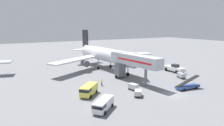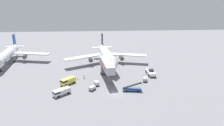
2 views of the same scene
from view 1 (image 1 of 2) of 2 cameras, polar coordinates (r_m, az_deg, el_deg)
ground_plane at (r=46.00m, az=17.30°, el=-8.54°), size 300.00×300.00×0.00m
airplane_at_gate at (r=67.70m, az=-1.97°, el=2.40°), size 39.79×36.18×12.97m
jet_bridge at (r=52.45m, az=5.77°, el=0.56°), size 5.24×16.47×7.46m
pushback_tug at (r=66.86m, az=17.35°, el=-1.47°), size 2.86×7.04×2.58m
belt_loader_truck at (r=50.53m, az=20.77°, el=-6.12°), size 6.27×2.24×3.02m
service_van_near_right at (r=43.27m, az=-6.68°, el=-7.56°), size 5.36×5.29×2.23m
service_van_far_right at (r=35.85m, az=-2.56°, el=-11.70°), size 5.49×5.06×1.97m
baggage_cart_mid_center at (r=59.97m, az=19.12°, el=-3.35°), size 2.04×2.88×1.43m
baggage_cart_near_center at (r=42.96m, az=7.45°, el=-8.46°), size 2.53×2.65×1.32m
baggage_cart_far_center at (r=46.72m, az=6.12°, el=-6.73°), size 1.84×2.40×1.49m
ground_crew_worker_foreground at (r=49.72m, az=-2.95°, el=-5.42°), size 0.41×0.41×1.82m
safety_cone_alpha at (r=48.07m, az=-4.93°, el=-6.78°), size 0.47×0.47×0.72m
safety_cone_bravo at (r=57.28m, az=19.87°, el=-4.63°), size 0.31×0.31×0.48m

